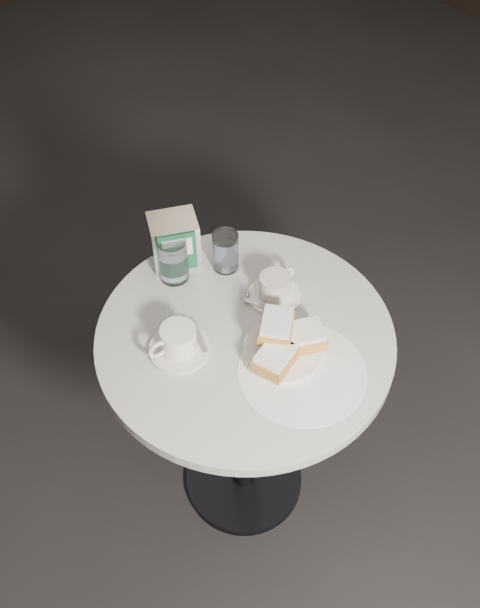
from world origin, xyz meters
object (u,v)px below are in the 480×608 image
water_glass_right (226,252)px  napkin_dispenser (174,241)px  beignet_plate (284,344)px  coffee_cup_left (178,342)px  coffee_cup_right (275,288)px  cafe_table (245,382)px  water_glass_left (173,260)px

water_glass_right → napkin_dispenser: size_ratio=0.74×
beignet_plate → coffee_cup_left: 0.24m
beignet_plate → napkin_dispenser: size_ratio=1.40×
coffee_cup_right → water_glass_right: water_glass_right is taller
cafe_table → beignet_plate: bearing=-69.9°
beignet_plate → water_glass_right: size_ratio=1.90×
cafe_table → beignet_plate: size_ratio=3.69×
coffee_cup_left → water_glass_right: bearing=34.7°
cafe_table → water_glass_left: water_glass_left is taller
cafe_table → water_glass_right: bearing=65.5°
cafe_table → napkin_dispenser: napkin_dispenser is taller
beignet_plate → cafe_table: bearing=110.1°
water_glass_left → napkin_dispenser: bearing=53.2°
coffee_cup_left → coffee_cup_right: coffee_cup_left is taller
beignet_plate → napkin_dispenser: (-0.03, 0.39, 0.04)m
cafe_table → coffee_cup_right: coffee_cup_right is taller
coffee_cup_right → coffee_cup_left: bearing=167.0°
beignet_plate → water_glass_right: water_glass_right is taller
cafe_table → coffee_cup_right: bearing=20.7°
coffee_cup_right → napkin_dispenser: bearing=104.1°
water_glass_left → napkin_dispenser: 0.06m
beignet_plate → coffee_cup_right: 0.17m
beignet_plate → coffee_cup_right: beignet_plate is taller
cafe_table → napkin_dispenser: 0.40m
beignet_plate → water_glass_right: 0.31m
cafe_table → water_glass_right: water_glass_right is taller
water_glass_right → napkin_dispenser: bearing=134.1°
water_glass_right → cafe_table: bearing=-114.5°
beignet_plate → coffee_cup_right: bearing=58.0°
coffee_cup_left → napkin_dispenser: size_ratio=1.06×
beignet_plate → coffee_cup_left: bearing=141.6°
coffee_cup_left → napkin_dispenser: napkin_dispenser is taller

